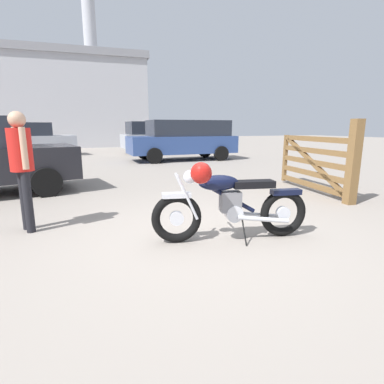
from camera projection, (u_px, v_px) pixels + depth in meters
name	position (u px, v px, depth m)	size (l,w,h in m)	color
ground_plane	(204.00, 236.00, 4.11)	(80.00, 80.00, 0.00)	gray
vintage_motorcycle	(228.00, 203.00, 3.89)	(2.05, 0.72, 1.07)	black
timber_gate	(321.00, 162.00, 6.57)	(0.51, 2.53, 1.60)	brown
bystander	(21.00, 159.00, 4.13)	(0.30, 0.44, 1.66)	black
dark_sedan_left	(184.00, 139.00, 13.44)	(4.72, 2.02, 1.74)	black
white_estate_far	(163.00, 136.00, 17.12)	(4.76, 2.09, 1.74)	black
red_hatchback_near	(29.00, 140.00, 15.09)	(4.43, 2.46, 1.67)	black
industrial_building	(50.00, 104.00, 26.34)	(16.11, 15.18, 13.17)	#B2B2B7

